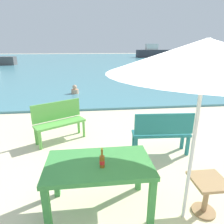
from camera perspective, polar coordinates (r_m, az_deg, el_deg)
The scene contains 9 objects.
sea_water at distance 31.89m, azimuth -4.88°, elevation 14.58°, with size 120.00×50.00×0.08m, color teal.
picnic_table_green at distance 2.76m, azimuth -3.77°, elevation -16.18°, with size 1.40×0.80×0.76m.
beer_bottle_amber at distance 2.57m, azimuth -2.87°, elevation -13.75°, with size 0.07×0.07×0.26m.
patio_umbrella at distance 2.35m, azimuth 25.41°, elevation 14.25°, with size 2.10×2.10×2.30m.
side_table_wood at distance 3.16m, azimuth 25.64°, elevation -19.83°, with size 0.44×0.44×0.54m.
bench_teal_center at distance 4.27m, azimuth 14.20°, elevation -5.27°, with size 1.22×0.43×0.95m.
bench_green_right at distance 4.95m, azimuth -15.04°, elevation -1.95°, with size 1.22×0.91×0.95m.
swimmer_person at distance 9.50m, azimuth -10.63°, elevation 6.20°, with size 0.34×0.34×0.41m.
boat_barge at distance 39.95m, azimuth 11.95°, elevation 16.38°, with size 6.72×1.83×2.44m.
Camera 1 is at (-1.02, -1.80, 2.22)m, focal length 31.82 mm.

